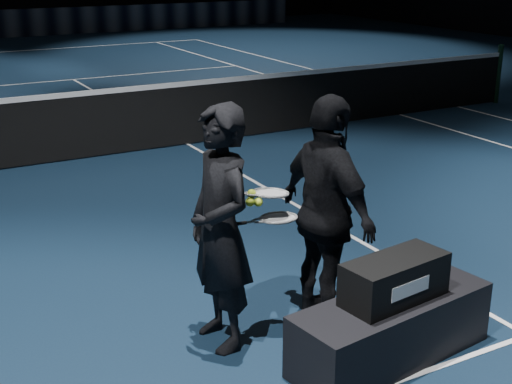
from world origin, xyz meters
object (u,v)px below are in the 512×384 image
at_px(racket_lower, 279,218).
at_px(racket_upper, 270,193).
at_px(player_bench, 391,329).
at_px(player_a, 220,229).
at_px(tennis_balls, 253,200).
at_px(player_b, 327,213).
at_px(racket_bag, 395,279).

bearing_deg(racket_lower, racket_upper, 141.34).
bearing_deg(player_bench, player_a, 132.93).
relative_size(player_a, tennis_balls, 15.02).
xyz_separation_m(player_b, tennis_balls, (-0.59, 0.08, 0.19)).
bearing_deg(racket_lower, player_a, -180.00).
bearing_deg(tennis_balls, player_a, 174.31).
relative_size(player_a, racket_upper, 2.65).
height_order(player_bench, racket_lower, racket_lower).
height_order(racket_bag, player_b, player_b).
bearing_deg(player_bench, racket_upper, 117.70).
height_order(player_a, racket_upper, player_a).
relative_size(player_bench, racket_lower, 2.28).
bearing_deg(player_b, racket_lower, 81.01).
bearing_deg(player_a, player_bench, 49.09).
bearing_deg(player_b, player_bench, -173.30).
bearing_deg(tennis_balls, racket_upper, 6.75).
relative_size(player_bench, player_a, 0.86).
distance_m(racket_upper, tennis_balls, 0.15).
relative_size(player_a, racket_lower, 2.65).
xyz_separation_m(racket_lower, racket_upper, (-0.04, 0.05, 0.19)).
bearing_deg(racket_bag, player_b, 91.31).
xyz_separation_m(player_bench, player_a, (-0.95, 0.78, 0.67)).
height_order(racket_lower, racket_upper, racket_upper).
distance_m(player_a, racket_upper, 0.45).
xyz_separation_m(player_a, player_b, (0.84, -0.10, 0.00)).
bearing_deg(player_b, player_a, 81.01).
distance_m(player_b, tennis_balls, 0.62).
relative_size(player_bench, tennis_balls, 12.94).
bearing_deg(racket_upper, racket_bag, -51.91).
relative_size(racket_bag, player_b, 0.43).
bearing_deg(racket_upper, racket_lower, -42.66).
bearing_deg(tennis_balls, player_b, -7.30).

